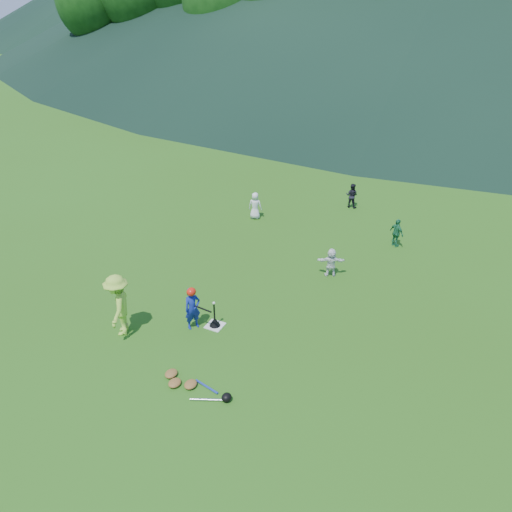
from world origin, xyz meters
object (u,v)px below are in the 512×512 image
Objects in this scene: home_plate at (215,326)px; fielder_d at (331,262)px; fielder_b at (352,196)px; fielder_c at (397,233)px; batter_child at (193,308)px; equipment_pile at (190,385)px; adult_coach at (119,305)px; fielder_a at (255,206)px; batting_tee at (215,322)px.

fielder_d is at bearing 63.49° from home_plate.
fielder_c reaches higher than fielder_b.
fielder_b is 5.60m from fielder_d.
batter_child reaches higher than fielder_b.
fielder_c is at bearing 4.65° from batter_child.
fielder_d is 0.52× the size of equipment_pile.
adult_coach is (-2.04, -1.30, 0.85)m from home_plate.
equipment_pile is at bearing 89.58° from fielder_b.
batting_tee is at bearing 96.61° from fielder_a.
batter_child is 1.88m from adult_coach.
batter_child is 1.76× the size of batting_tee.
home_plate is 7.02m from fielder_a.
fielder_b is 9.43m from batting_tee.
home_plate is 0.12m from batting_tee.
fielder_a is at bearing 107.37° from batting_tee.
batting_tee is (-3.31, -6.74, -0.38)m from fielder_c.
home_plate is 9.43m from fielder_b.
batter_child is 4.80m from fielder_d.
fielder_d is (-1.39, -2.87, -0.04)m from fielder_c.
home_plate is at bearing 0.00° from batting_tee.
fielder_a is at bearing 46.02° from batter_child.
fielder_d is (3.97, 5.16, -0.39)m from adult_coach.
fielder_c is at bearing 63.82° from home_plate.
fielder_c is (3.31, 6.74, 0.50)m from home_plate.
adult_coach is 2.53m from batting_tee.
fielder_b reaches higher than fielder_d.
adult_coach reaches higher than fielder_b.
home_plate is 0.66× the size of batting_tee.
batting_tee is (2.09, -6.68, -0.39)m from fielder_a.
fielder_a is (-0.05, 7.99, -0.33)m from adult_coach.
equipment_pile is (-2.66, -8.97, -0.44)m from fielder_c.
fielder_d is at bearing 101.15° from fielder_b.
fielder_b is 1.08× the size of fielder_d.
batter_child is 0.66× the size of equipment_pile.
adult_coach is at bearing 75.38° from fielder_b.
adult_coach is (-1.56, -1.02, 0.26)m from batter_child.
batting_tee reaches higher than home_plate.
fielder_c reaches higher than home_plate.
batter_child is at bearing 120.39° from equipment_pile.
fielder_d is 6.23m from equipment_pile.
batter_child is 2.31m from equipment_pile.
fielder_d is 1.38× the size of batting_tee.
fielder_a is 4.91m from fielder_d.
fielder_a is at bearing 107.12° from equipment_pile.
fielder_a reaches higher than equipment_pile.
fielder_b is 0.56× the size of equipment_pile.
fielder_d is at bearing 78.22° from equipment_pile.
adult_coach is 0.95× the size of equipment_pile.
equipment_pile is (2.70, -0.93, -0.79)m from adult_coach.
home_plate is 0.26× the size of adult_coach.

